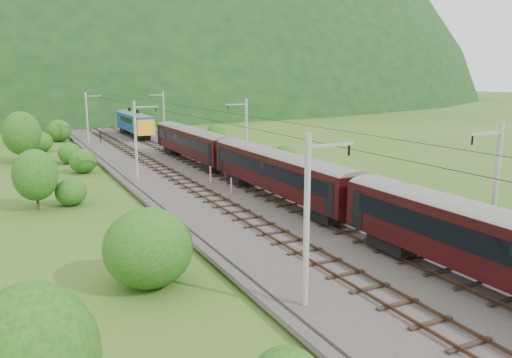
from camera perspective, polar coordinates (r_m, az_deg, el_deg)
name	(u,v)px	position (r m, az deg, el deg)	size (l,w,h in m)	color
ground	(406,286)	(27.63, 16.76, -11.64)	(600.00, 600.00, 0.00)	#2B5019
railbed	(303,231)	(34.97, 5.44, -5.96)	(14.00, 220.00, 0.30)	#38332D
track_left	(273,233)	(33.73, 1.97, -6.18)	(2.40, 220.00, 0.27)	#523723
track_right	(332,224)	(36.19, 8.68, -5.06)	(2.40, 220.00, 0.27)	#523723
catenary_left	(136,139)	(51.87, -13.51, 4.46)	(2.54, 192.28, 8.00)	gray
catenary_right	(246,133)	(55.93, -1.18, 5.28)	(2.54, 192.28, 8.00)	gray
overhead_wires	(305,131)	(33.54, 5.67, 5.44)	(4.83, 198.00, 0.03)	black
mountain_main	(41,98)	(278.92, -23.35, 8.50)	(504.00, 360.00, 244.00)	black
train	(362,192)	(32.98, 12.03, -1.43)	(2.83, 135.72, 4.91)	black
hazard_post_near	(210,174)	(49.83, -5.22, 0.52)	(0.18, 0.18, 1.65)	red
hazard_post_far	(231,185)	(45.38, -2.84, -0.73)	(0.14, 0.14, 1.36)	red
signal	(100,134)	(83.69, -17.37, 4.92)	(0.26, 0.26, 2.34)	black
vegetation_left	(82,214)	(32.49, -19.23, -3.75)	(12.10, 145.26, 6.52)	#154712
vegetation_right	(305,161)	(56.91, 5.65, 2.03)	(6.18, 100.51, 2.80)	#154712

